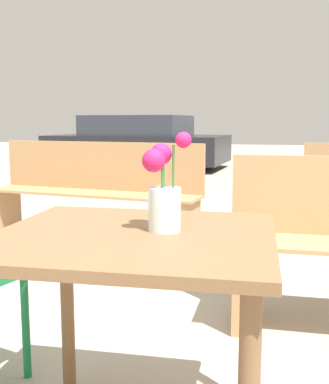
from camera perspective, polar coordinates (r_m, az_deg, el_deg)
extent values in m
cube|color=brown|center=(1.40, -3.68, -5.42)|extent=(0.82, 0.76, 0.03)
cylinder|color=brown|center=(1.90, -11.45, -12.96)|extent=(0.05, 0.05, 0.67)
cylinder|color=brown|center=(1.77, 10.34, -14.59)|extent=(0.05, 0.05, 0.67)
cylinder|color=silver|center=(1.41, 0.00, -2.07)|extent=(0.10, 0.10, 0.13)
cylinder|color=silver|center=(1.41, 0.00, -3.10)|extent=(0.08, 0.08, 0.07)
cylinder|color=#337038|center=(1.40, 1.04, 0.63)|extent=(0.01, 0.01, 0.24)
sphere|color=#D11E60|center=(1.38, 2.25, 6.18)|extent=(0.05, 0.05, 0.05)
cylinder|color=#337038|center=(1.41, -0.11, -0.28)|extent=(0.01, 0.01, 0.19)
sphere|color=#D11E60|center=(1.43, -0.41, 4.53)|extent=(0.06, 0.06, 0.06)
cylinder|color=#337038|center=(1.40, -0.26, -0.69)|extent=(0.01, 0.01, 0.18)
sphere|color=#D11E60|center=(1.37, -1.29, 3.75)|extent=(0.07, 0.07, 0.07)
cylinder|color=#197A47|center=(2.06, -16.12, -15.06)|extent=(0.03, 0.03, 0.43)
cube|color=tan|center=(2.49, 8.98, -10.63)|extent=(0.06, 0.32, 0.43)
cube|color=tan|center=(3.96, -8.67, -0.13)|extent=(1.85, 0.62, 0.02)
cube|color=tan|center=(4.08, -7.64, 3.11)|extent=(1.81, 0.30, 0.40)
cube|color=tan|center=(3.67, 3.11, -4.30)|extent=(0.11, 0.33, 0.43)
cube|color=tan|center=(4.47, -18.16, -2.40)|extent=(0.11, 0.33, 0.43)
cube|color=tan|center=(4.27, 16.86, -2.84)|extent=(0.10, 0.33, 0.43)
cube|color=black|center=(10.61, -3.14, 5.19)|extent=(3.95, 2.22, 0.57)
cube|color=#2D333D|center=(10.60, -3.16, 7.89)|extent=(2.23, 1.92, 0.43)
cylinder|color=black|center=(10.29, -11.08, 4.24)|extent=(0.61, 0.23, 0.60)
cylinder|color=black|center=(11.90, -6.94, 4.88)|extent=(0.61, 0.23, 0.60)
cylinder|color=black|center=(9.40, 1.69, 4.01)|extent=(0.61, 0.23, 0.60)
cylinder|color=black|center=(11.14, 4.21, 4.68)|extent=(0.61, 0.23, 0.60)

